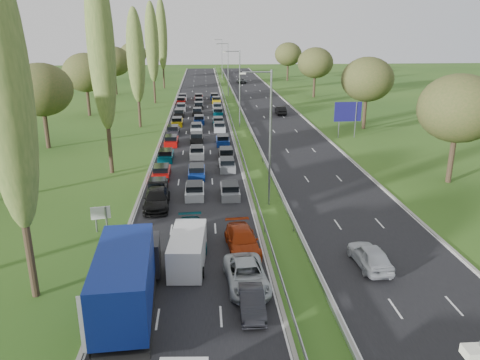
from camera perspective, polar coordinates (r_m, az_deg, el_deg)
name	(u,v)px	position (r m, az deg, el deg)	size (l,w,h in m)	color
ground	(239,124)	(78.13, -0.15, 6.82)	(260.00, 260.00, 0.00)	#244B17
near_carriageway	(198,122)	(80.38, -5.13, 7.07)	(10.50, 215.00, 0.04)	black
far_carriageway	(277,121)	(81.33, 4.50, 7.22)	(10.50, 215.00, 0.04)	black
central_reservation	(238,118)	(80.47, -0.29, 7.55)	(2.36, 215.00, 0.32)	gray
lamp_columns	(240,89)	(75.19, -0.04, 11.01)	(0.18, 140.18, 12.00)	gray
poplar_row	(124,51)	(65.45, -13.97, 15.04)	(2.80, 127.80, 22.44)	#2D2116
woodland_left	(32,93)	(63.06, -24.01, 9.63)	(8.00, 166.00, 11.10)	#2D2116
woodland_right	(388,86)	(68.32, 17.57, 10.88)	(8.00, 153.00, 11.10)	#2D2116
traffic_queue_fill	(198,125)	(75.24, -5.18, 6.65)	(9.10, 67.04, 0.80)	black
near_car_2	(130,288)	(28.94, -13.31, -12.71)	(2.45, 5.31, 1.48)	silver
near_car_3	(157,199)	(42.26, -10.12, -2.28)	(2.22, 5.47, 1.59)	black
near_car_7	(191,234)	(35.01, -6.00, -6.56)	(2.14, 5.26, 1.53)	#043C45
near_car_9	(252,301)	(27.18, 1.44, -14.58)	(1.38, 3.95, 1.30)	black
near_car_10	(247,275)	(29.47, 0.80, -11.56)	(2.45, 5.32, 1.48)	#ACB3B6
near_car_11	(242,240)	(33.82, 0.28, -7.38)	(2.15, 5.28, 1.53)	#992A09
far_car_0	(370,256)	(32.86, 15.58, -8.88)	(1.85, 4.60, 1.57)	silver
far_car_1	(281,110)	(87.32, 4.97, 8.47)	(1.58, 4.53, 1.49)	black
far_car_2	(241,80)	(137.45, 0.17, 12.06)	(2.42, 5.24, 1.46)	slate
blue_lorry	(128,280)	(26.91, -13.53, -11.74)	(2.79, 10.05, 4.24)	black
white_van_rear	(188,248)	(32.07, -6.36, -8.28)	(2.19, 5.58, 2.24)	silver
info_sign	(101,216)	(38.12, -16.60, -4.18)	(1.49, 0.41, 2.10)	gray
direction_sign	(348,113)	(69.49, 13.01, 7.93)	(4.00, 0.25, 5.20)	gray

